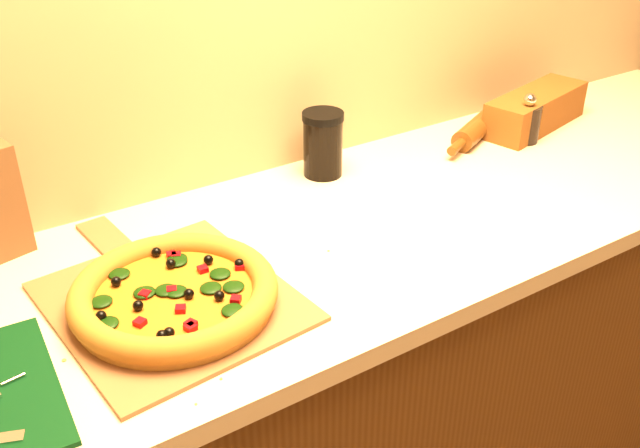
{
  "coord_description": "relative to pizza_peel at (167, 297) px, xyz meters",
  "views": [
    {
      "loc": [
        -0.74,
        0.4,
        1.63
      ],
      "look_at": [
        -0.09,
        1.38,
        0.96
      ],
      "focal_mm": 40.0,
      "sensor_mm": 36.0,
      "label": 1
    }
  ],
  "objects": [
    {
      "name": "bottle_cap",
      "position": [
        -0.11,
        -0.14,
        -0.0
      ],
      "size": [
        0.03,
        0.03,
        0.01
      ],
      "primitive_type": "cylinder",
      "rotation": [
        0.0,
        0.0,
        0.31
      ],
      "color": "black",
      "rests_on": "countertop"
    },
    {
      "name": "pizza",
      "position": [
        0.0,
        -0.04,
        0.03
      ],
      "size": [
        0.35,
        0.35,
        0.05
      ],
      "color": "#BA782E",
      "rests_on": "pizza_peel"
    },
    {
      "name": "cabinet",
      "position": [
        0.4,
        0.04,
        -0.47
      ],
      "size": [
        2.8,
        0.65,
        0.86
      ],
      "primitive_type": "cube",
      "color": "#4D2C10",
      "rests_on": "ground"
    },
    {
      "name": "pepper_grinder",
      "position": [
        1.05,
        0.15,
        0.05
      ],
      "size": [
        0.07,
        0.07,
        0.13
      ],
      "color": "black",
      "rests_on": "countertop"
    },
    {
      "name": "dark_jar",
      "position": [
        0.5,
        0.27,
        0.07
      ],
      "size": [
        0.1,
        0.1,
        0.15
      ],
      "color": "black",
      "rests_on": "countertop"
    },
    {
      "name": "pizza_peel",
      "position": [
        0.0,
        0.0,
        0.0
      ],
      "size": [
        0.41,
        0.58,
        0.01
      ],
      "rotation": [
        0.0,
        0.0,
        0.08
      ],
      "color": "brown",
      "rests_on": "countertop"
    },
    {
      "name": "countertop",
      "position": [
        0.4,
        0.04,
        -0.02
      ],
      "size": [
        2.84,
        0.68,
        0.04
      ],
      "primitive_type": "cube",
      "color": "beige",
      "rests_on": "cabinet"
    },
    {
      "name": "rolling_pin",
      "position": [
        0.98,
        0.24,
        0.02
      ],
      "size": [
        0.38,
        0.19,
        0.06
      ],
      "rotation": [
        0.0,
        0.0,
        0.44
      ],
      "color": "#5D330F",
      "rests_on": "countertop"
    },
    {
      "name": "bread_bag",
      "position": [
        1.14,
        0.2,
        0.04
      ],
      "size": [
        0.37,
        0.19,
        0.1
      ],
      "primitive_type": "cube",
      "rotation": [
        0.0,
        0.0,
        0.23
      ],
      "color": "brown",
      "rests_on": "countertop"
    }
  ]
}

